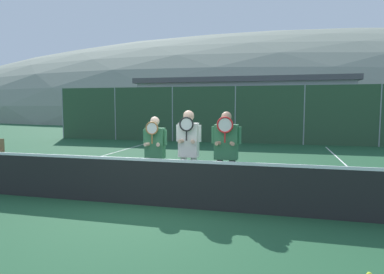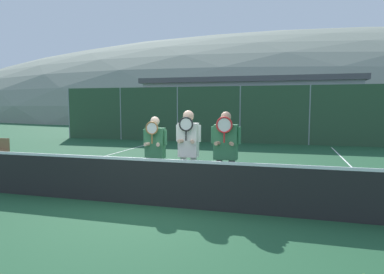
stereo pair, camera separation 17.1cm
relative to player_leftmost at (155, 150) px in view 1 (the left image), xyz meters
The scene contains 13 objects.
ground_plane 1.29m from the player_leftmost, 65.31° to the right, with size 120.00×120.00×0.00m, color #1E4C2D.
hill_distant 59.54m from the player_leftmost, 89.68° to the left, with size 139.48×77.49×27.12m.
clubhouse_building 18.80m from the player_leftmost, 90.38° to the left, with size 15.18×5.50×3.90m.
fence_back 10.97m from the player_leftmost, 88.25° to the left, with size 20.60×0.06×2.96m.
tennis_net 0.96m from the player_leftmost, 65.31° to the right, with size 11.82×0.09×1.04m.
court_line_left_sideline 4.76m from the player_leftmost, 150.80° to the left, with size 0.05×16.00×0.01m, color white.
court_line_right_sideline 5.34m from the player_leftmost, 25.63° to the left, with size 0.05×16.00×0.01m, color white.
player_leftmost is the anchor object (origin of this frame).
player_center_left 0.77m from the player_leftmost, ahead, with size 0.54×0.34×1.86m.
player_center_right 1.57m from the player_leftmost, ahead, with size 0.60×0.34×1.84m.
car_far_left 14.35m from the player_leftmost, 110.00° to the left, with size 4.36×2.01×1.74m.
car_left_of_center 12.96m from the player_leftmost, 89.85° to the left, with size 4.33×2.08×1.85m.
car_center 14.20m from the player_leftmost, 68.66° to the left, with size 4.74×2.04×1.75m.
Camera 1 is at (2.25, -6.14, 1.96)m, focal length 32.00 mm.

